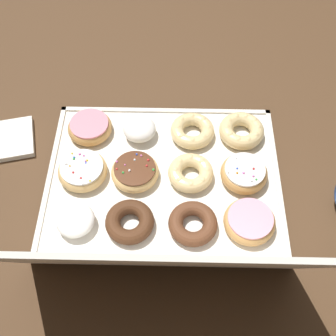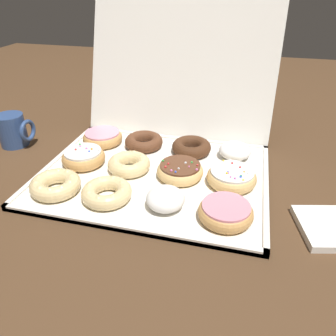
# 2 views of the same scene
# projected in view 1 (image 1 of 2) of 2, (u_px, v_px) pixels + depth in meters

# --- Properties ---
(ground_plane) EXTENTS (3.00, 3.00, 0.00)m
(ground_plane) POSITION_uv_depth(u_px,v_px,m) (163.00, 179.00, 1.03)
(ground_plane) COLOR #4C331E
(donut_box) EXTENTS (0.56, 0.43, 0.01)m
(donut_box) POSITION_uv_depth(u_px,v_px,m) (163.00, 177.00, 1.03)
(donut_box) COLOR silver
(donut_box) RESTS_ON ground
(box_lid_open) EXTENTS (0.56, 0.16, 0.42)m
(box_lid_open) POSITION_uv_depth(u_px,v_px,m) (157.00, 262.00, 0.70)
(box_lid_open) COLOR silver
(box_lid_open) RESTS_ON ground
(cruller_donut_0) EXTENTS (0.11, 0.11, 0.04)m
(cruller_donut_0) POSITION_uv_depth(u_px,v_px,m) (242.00, 130.00, 1.08)
(cruller_donut_0) COLOR #EACC8C
(cruller_donut_0) RESTS_ON donut_box
(cruller_donut_1) EXTENTS (0.11, 0.11, 0.04)m
(cruller_donut_1) POSITION_uv_depth(u_px,v_px,m) (192.00, 131.00, 1.08)
(cruller_donut_1) COLOR #EACC8C
(cruller_donut_1) RESTS_ON donut_box
(powdered_filled_donut_2) EXTENTS (0.08, 0.08, 0.05)m
(powdered_filled_donut_2) POSITION_uv_depth(u_px,v_px,m) (140.00, 129.00, 1.08)
(powdered_filled_donut_2) COLOR white
(powdered_filled_donut_2) RESTS_ON donut_box
(pink_frosted_donut_3) EXTENTS (0.11, 0.11, 0.04)m
(pink_frosted_donut_3) POSITION_uv_depth(u_px,v_px,m) (90.00, 127.00, 1.09)
(pink_frosted_donut_3) COLOR tan
(pink_frosted_donut_3) RESTS_ON donut_box
(sprinkle_donut_4) EXTENTS (0.11, 0.11, 0.04)m
(sprinkle_donut_4) POSITION_uv_depth(u_px,v_px,m) (244.00, 171.00, 1.01)
(sprinkle_donut_4) COLOR tan
(sprinkle_donut_4) RESTS_ON donut_box
(cruller_donut_5) EXTENTS (0.11, 0.11, 0.04)m
(cruller_donut_5) POSITION_uv_depth(u_px,v_px,m) (191.00, 173.00, 1.01)
(cruller_donut_5) COLOR #EACC8C
(cruller_donut_5) RESTS_ON donut_box
(sprinkle_donut_6) EXTENTS (0.11, 0.11, 0.04)m
(sprinkle_donut_6) POSITION_uv_depth(u_px,v_px,m) (135.00, 171.00, 1.01)
(sprinkle_donut_6) COLOR #E5B770
(sprinkle_donut_6) RESTS_ON donut_box
(sprinkle_donut_7) EXTENTS (0.12, 0.12, 0.04)m
(sprinkle_donut_7) POSITION_uv_depth(u_px,v_px,m) (82.00, 172.00, 1.01)
(sprinkle_donut_7) COLOR #E5B770
(sprinkle_donut_7) RESTS_ON donut_box
(pink_frosted_donut_8) EXTENTS (0.12, 0.12, 0.04)m
(pink_frosted_donut_8) POSITION_uv_depth(u_px,v_px,m) (250.00, 221.00, 0.94)
(pink_frosted_donut_8) COLOR tan
(pink_frosted_donut_8) RESTS_ON donut_box
(chocolate_cake_ring_donut_9) EXTENTS (0.11, 0.11, 0.03)m
(chocolate_cake_ring_donut_9) POSITION_uv_depth(u_px,v_px,m) (193.00, 224.00, 0.94)
(chocolate_cake_ring_donut_9) COLOR #59331E
(chocolate_cake_ring_donut_9) RESTS_ON donut_box
(chocolate_cake_ring_donut_10) EXTENTS (0.11, 0.11, 0.03)m
(chocolate_cake_ring_donut_10) POSITION_uv_depth(u_px,v_px,m) (130.00, 222.00, 0.94)
(chocolate_cake_ring_donut_10) COLOR #472816
(chocolate_cake_ring_donut_10) RESTS_ON donut_box
(powdered_filled_donut_11) EXTENTS (0.09, 0.09, 0.04)m
(powdered_filled_donut_11) POSITION_uv_depth(u_px,v_px,m) (75.00, 220.00, 0.94)
(powdered_filled_donut_11) COLOR white
(powdered_filled_donut_11) RESTS_ON donut_box
(napkin_stack) EXTENTS (0.15, 0.15, 0.02)m
(napkin_stack) POSITION_uv_depth(u_px,v_px,m) (9.00, 140.00, 1.09)
(napkin_stack) COLOR white
(napkin_stack) RESTS_ON ground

